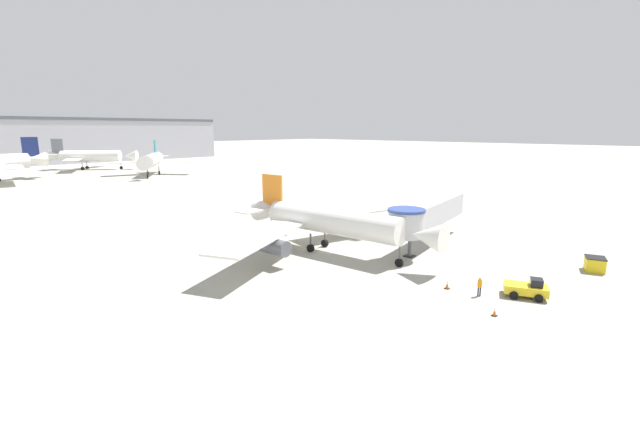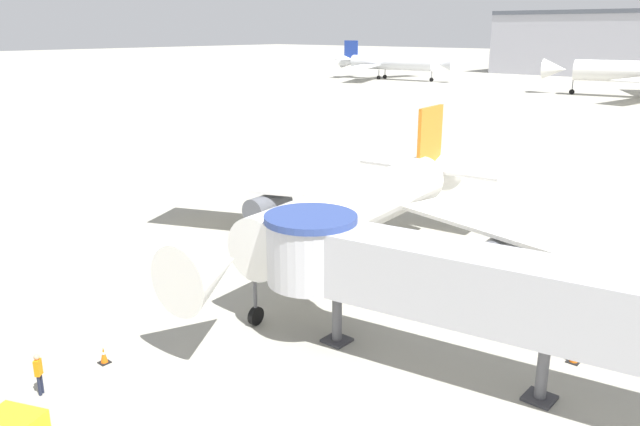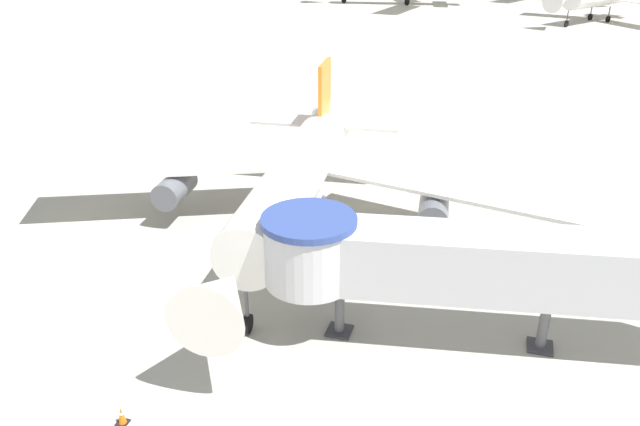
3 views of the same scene
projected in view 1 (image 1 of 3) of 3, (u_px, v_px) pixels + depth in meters
The scene contains 12 objects.
ground_plane at pixel (334, 248), 51.78m from camera, with size 800.00×800.00×0.00m, color #9E9B8E.
main_airplane at pixel (327, 221), 49.82m from camera, with size 33.35×25.66×8.52m.
jet_bridge at pixel (426, 215), 51.54m from camera, with size 19.03×6.11×5.72m.
pushback_tug_yellow at pixel (527, 289), 36.71m from camera, with size 3.04×3.90×1.72m.
service_container_yellow at pixel (595, 264), 43.36m from camera, with size 2.46×2.35×1.47m.
traffic_cone_starboard_wing at pixel (412, 232), 58.00m from camera, with size 0.51×0.51×0.84m.
traffic_cone_near_nose at pixel (447, 285), 38.66m from camera, with size 0.44×0.44×0.72m.
traffic_cone_apron_front at pixel (495, 312), 33.04m from camera, with size 0.40×0.40×0.66m.
ground_crew_marshaller at pixel (480, 285), 36.81m from camera, with size 0.35×0.38×1.71m.
background_jet_teal_tail at pixel (152, 160), 131.98m from camera, with size 23.43×24.69×10.58m.
background_jet_gray_tail at pixel (89, 156), 150.72m from camera, with size 25.47×24.91×10.78m.
terminal_building at pixel (25, 141), 173.48m from camera, with size 159.87×27.81×18.84m.
Camera 1 is at (-37.38, -33.21, 14.25)m, focal length 24.00 mm.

